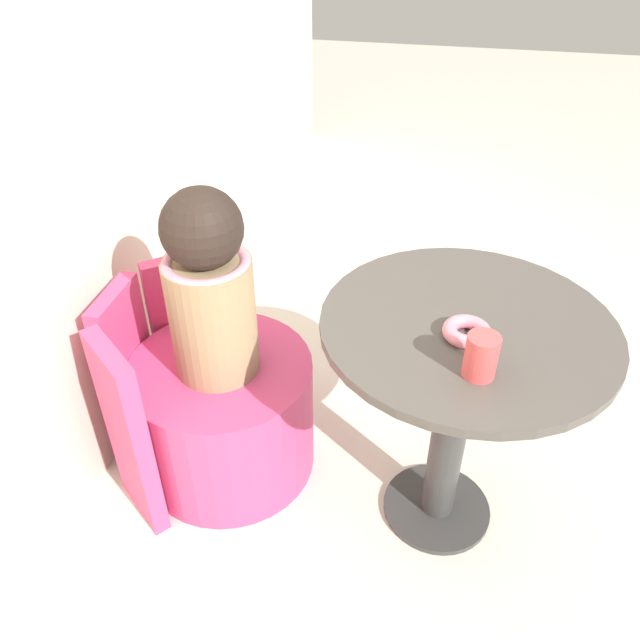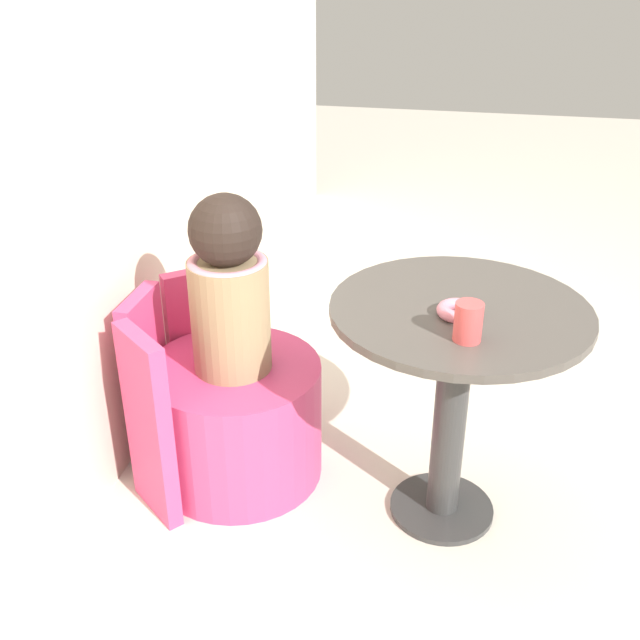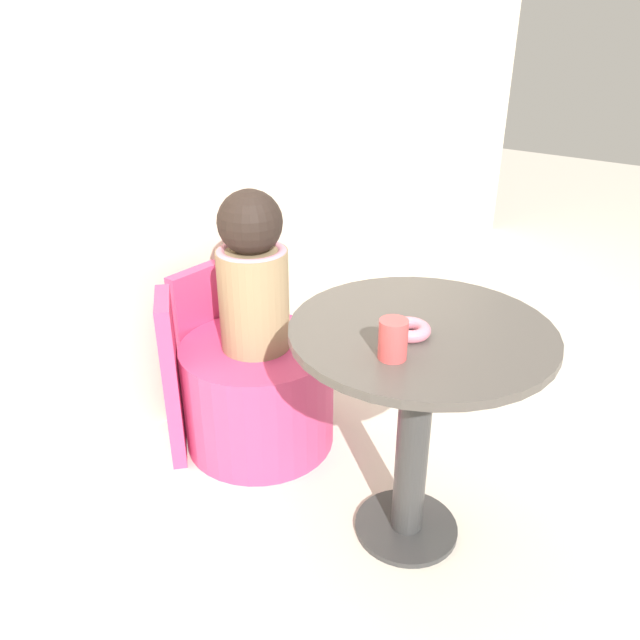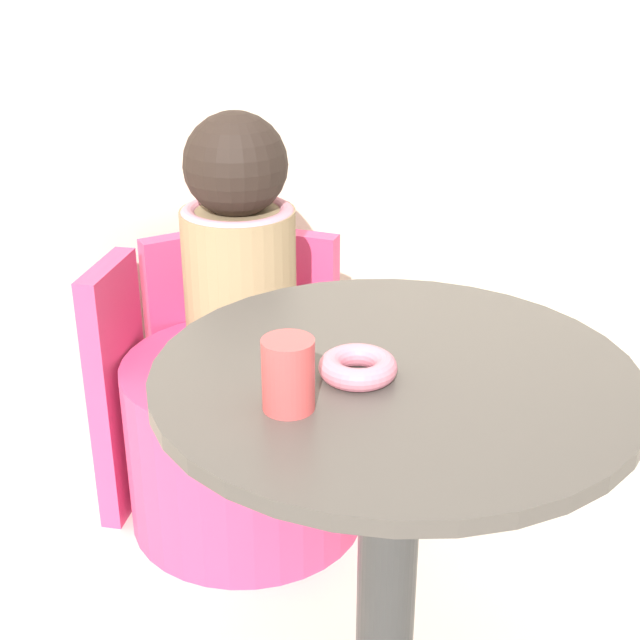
% 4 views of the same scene
% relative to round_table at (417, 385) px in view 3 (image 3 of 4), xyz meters
% --- Properties ---
extents(ground_plane, '(12.00, 12.00, 0.00)m').
position_rel_round_table_xyz_m(ground_plane, '(0.06, -0.03, -0.54)').
color(ground_plane, beige).
extents(back_wall, '(6.00, 0.06, 2.40)m').
position_rel_round_table_xyz_m(back_wall, '(0.06, 1.10, 0.66)').
color(back_wall, beige).
rests_on(back_wall, ground_plane).
extents(round_table, '(0.72, 0.72, 0.72)m').
position_rel_round_table_xyz_m(round_table, '(0.00, 0.00, 0.00)').
color(round_table, '#333333').
rests_on(round_table, ground_plane).
extents(tub_chair, '(0.56, 0.56, 0.41)m').
position_rel_round_table_xyz_m(tub_chair, '(0.06, 0.69, -0.34)').
color(tub_chair, '#D13D70').
rests_on(tub_chair, ground_plane).
extents(booth_backrest, '(0.66, 0.24, 0.62)m').
position_rel_round_table_xyz_m(booth_backrest, '(0.06, 0.92, -0.23)').
color(booth_backrest, '#D13D70').
rests_on(booth_backrest, ground_plane).
extents(child_figure, '(0.24, 0.24, 0.57)m').
position_rel_round_table_xyz_m(child_figure, '(0.06, 0.69, 0.14)').
color(child_figure, '#937A56').
rests_on(child_figure, tub_chair).
extents(donut, '(0.11, 0.11, 0.03)m').
position_rel_round_table_xyz_m(donut, '(-0.06, 0.01, 0.20)').
color(donut, pink).
rests_on(donut, round_table).
extents(cup, '(0.07, 0.07, 0.10)m').
position_rel_round_table_xyz_m(cup, '(-0.19, -0.02, 0.23)').
color(cup, '#DB4C4C').
rests_on(cup, round_table).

